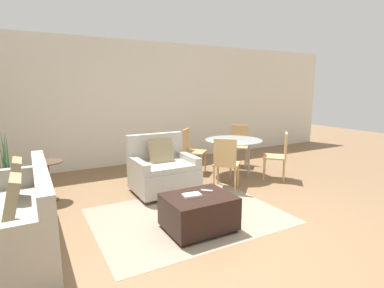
{
  "coord_description": "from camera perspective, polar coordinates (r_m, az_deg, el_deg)",
  "views": [
    {
      "loc": [
        -2.03,
        -2.59,
        1.71
      ],
      "look_at": [
        0.47,
        1.92,
        0.75
      ],
      "focal_mm": 28.0,
      "sensor_mm": 36.0,
      "label": 1
    }
  ],
  "objects": [
    {
      "name": "area_rug",
      "position": [
        4.2,
        -0.63,
        -13.47
      ],
      "size": [
        2.5,
        1.87,
        0.01
      ],
      "color": "gray",
      "rests_on": "ground_plane"
    },
    {
      "name": "side_table",
      "position": [
        5.08,
        -25.68,
        -5.05
      ],
      "size": [
        0.44,
        0.44,
        0.62
      ],
      "color": "#4C3828",
      "rests_on": "ground_plane"
    },
    {
      "name": "armchair",
      "position": [
        5.01,
        -5.58,
        -5.14
      ],
      "size": [
        1.0,
        0.85,
        0.95
      ],
      "color": "#B2ADA3",
      "rests_on": "ground_plane"
    },
    {
      "name": "book_stack",
      "position": [
        3.65,
        -0.03,
        -9.69
      ],
      "size": [
        0.23,
        0.17,
        0.03
      ],
      "color": "beige",
      "rests_on": "ottoman"
    },
    {
      "name": "couch",
      "position": [
        3.82,
        -30.87,
        -12.66
      ],
      "size": [
        0.85,
        2.02,
        0.9
      ],
      "color": "#B2ADA3",
      "rests_on": "ground_plane"
    },
    {
      "name": "dining_chair_far_right",
      "position": [
        6.78,
        8.94,
        0.29
      ],
      "size": [
        0.59,
        0.59,
        0.9
      ],
      "color": "tan",
      "rests_on": "ground_plane"
    },
    {
      "name": "tv_remote_primary",
      "position": [
        3.83,
        2.83,
        -8.83
      ],
      "size": [
        0.13,
        0.13,
        0.01
      ],
      "color": "#B7B7BC",
      "rests_on": "ottoman"
    },
    {
      "name": "dining_chair_near_left",
      "position": [
        5.08,
        6.45,
        -3.1
      ],
      "size": [
        0.59,
        0.59,
        0.9
      ],
      "color": "tan",
      "rests_on": "ground_plane"
    },
    {
      "name": "dining_chair_far_left",
      "position": [
        6.11,
        -0.28,
        -0.71
      ],
      "size": [
        0.59,
        0.59,
        0.9
      ],
      "color": "tan",
      "rests_on": "ground_plane"
    },
    {
      "name": "dining_table",
      "position": [
        5.9,
        7.91,
        0.07
      ],
      "size": [
        1.11,
        1.11,
        0.73
      ],
      "color": "#99A8AD",
      "rests_on": "ground_plane"
    },
    {
      "name": "ottoman",
      "position": [
        3.74,
        1.26,
        -12.67
      ],
      "size": [
        0.81,
        0.65,
        0.44
      ],
      "color": "black",
      "rests_on": "ground_plane"
    },
    {
      "name": "ground_plane",
      "position": [
        3.71,
        8.47,
        -17.04
      ],
      "size": [
        20.0,
        20.0,
        0.0
      ],
      "primitive_type": "plane",
      "color": "brown"
    },
    {
      "name": "dining_chair_near_right",
      "position": [
        5.87,
        16.36,
        -1.6
      ],
      "size": [
        0.59,
        0.59,
        0.9
      ],
      "color": "tan",
      "rests_on": "ground_plane"
    },
    {
      "name": "potted_plant",
      "position": [
        5.1,
        -31.76,
        -7.31
      ],
      "size": [
        0.33,
        0.33,
        1.21
      ],
      "color": "maroon",
      "rests_on": "ground_plane"
    },
    {
      "name": "wall_back",
      "position": [
        6.89,
        -11.9,
        7.54
      ],
      "size": [
        12.0,
        0.06,
        2.75
      ],
      "color": "silver",
      "rests_on": "ground_plane"
    }
  ]
}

